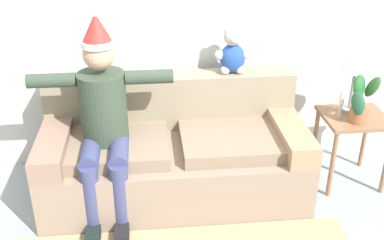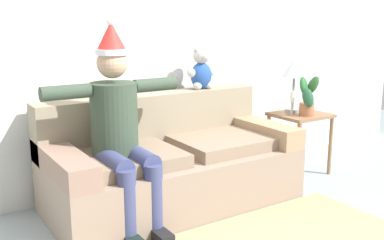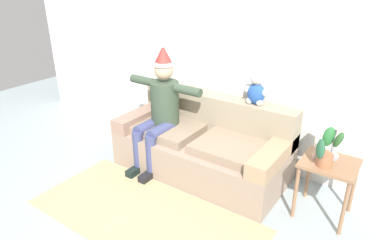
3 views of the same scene
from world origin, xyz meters
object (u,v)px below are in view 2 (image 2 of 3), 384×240
(person_seated, at_px, (120,125))
(side_table, at_px, (300,124))
(teddy_bear, at_px, (201,70))
(table_lamp, at_px, (294,70))
(potted_plant, at_px, (308,98))
(couch, at_px, (170,163))
(candle_tall, at_px, (292,100))

(person_seated, relative_size, side_table, 2.51)
(teddy_bear, distance_m, side_table, 1.13)
(teddy_bear, height_order, table_lamp, teddy_bear)
(teddy_bear, distance_m, potted_plant, 1.05)
(side_table, relative_size, table_lamp, 1.14)
(couch, relative_size, teddy_bear, 5.25)
(couch, height_order, potted_plant, potted_plant)
(table_lamp, bearing_deg, couch, -178.05)
(table_lamp, bearing_deg, candle_tall, -137.58)
(couch, distance_m, potted_plant, 1.48)
(side_table, distance_m, candle_tall, 0.29)
(couch, xyz_separation_m, person_seated, (-0.51, -0.17, 0.42))
(teddy_bear, bearing_deg, person_seated, -155.57)
(table_lamp, xyz_separation_m, potted_plant, (-0.01, -0.19, -0.24))
(person_seated, bearing_deg, teddy_bear, 24.43)
(person_seated, bearing_deg, table_lamp, 6.52)
(person_seated, xyz_separation_m, candle_tall, (1.80, 0.11, -0.01))
(couch, distance_m, table_lamp, 1.57)
(candle_tall, bearing_deg, person_seated, -176.58)
(person_seated, relative_size, teddy_bear, 3.93)
(teddy_bear, xyz_separation_m, candle_tall, (0.80, -0.35, -0.30))
(teddy_bear, xyz_separation_m, side_table, (0.94, -0.33, -0.55))
(teddy_bear, bearing_deg, candle_tall, -23.66)
(couch, bearing_deg, side_table, -1.77)
(teddy_bear, height_order, potted_plant, teddy_bear)
(couch, xyz_separation_m, candle_tall, (1.29, -0.06, 0.41))
(person_seated, distance_m, side_table, 1.96)
(side_table, xyz_separation_m, candle_tall, (-0.14, -0.02, 0.25))
(table_lamp, height_order, candle_tall, table_lamp)
(couch, relative_size, person_seated, 1.34)
(side_table, relative_size, potted_plant, 1.54)
(table_lamp, xyz_separation_m, candle_tall, (-0.12, -0.11, -0.26))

